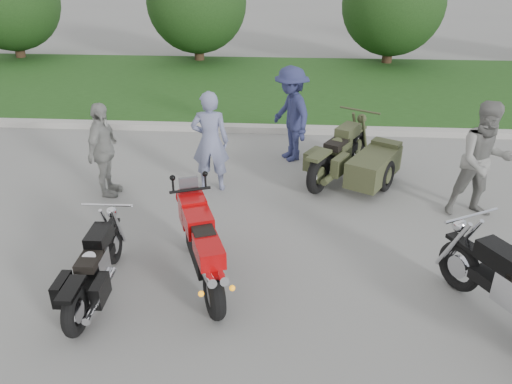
# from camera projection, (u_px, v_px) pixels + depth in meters

# --- Properties ---
(ground) EXTENTS (80.00, 80.00, 0.00)m
(ground) POSITION_uv_depth(u_px,v_px,m) (249.00, 281.00, 6.73)
(ground) COLOR gray
(ground) RESTS_ON ground
(curb) EXTENTS (60.00, 0.30, 0.15)m
(curb) POSITION_uv_depth(u_px,v_px,m) (270.00, 129.00, 12.06)
(curb) COLOR #B0ADA6
(curb) RESTS_ON ground
(grass_strip) EXTENTS (60.00, 8.00, 0.14)m
(grass_strip) POSITION_uv_depth(u_px,v_px,m) (275.00, 85.00, 15.76)
(grass_strip) COLOR #2A5D1F
(grass_strip) RESTS_ON ground
(tree_far_left) EXTENTS (3.60, 3.60, 4.00)m
(tree_far_left) POSITION_uv_depth(u_px,v_px,m) (10.00, 1.00, 18.43)
(tree_far_left) COLOR #3F2B1C
(tree_far_left) RESTS_ON ground
(tree_mid_left) EXTENTS (3.60, 3.60, 4.00)m
(tree_mid_left) POSITION_uv_depth(u_px,v_px,m) (197.00, 2.00, 17.99)
(tree_mid_left) COLOR #3F2B1C
(tree_mid_left) RESTS_ON ground
(tree_mid_right) EXTENTS (3.60, 3.60, 4.00)m
(tree_mid_right) POSITION_uv_depth(u_px,v_px,m) (393.00, 4.00, 17.56)
(tree_mid_right) COLOR #3F2B1C
(tree_mid_right) RESTS_ON ground
(sportbike_red) EXTENTS (0.92, 2.02, 1.00)m
(sportbike_red) POSITION_uv_depth(u_px,v_px,m) (202.00, 245.00, 6.45)
(sportbike_red) COLOR black
(sportbike_red) RESTS_ON ground
(cruiser_left) EXTENTS (0.36, 2.04, 0.78)m
(cruiser_left) POSITION_uv_depth(u_px,v_px,m) (94.00, 271.00, 6.26)
(cruiser_left) COLOR black
(cruiser_left) RESTS_ON ground
(cruiser_sidecar) EXTENTS (1.87, 2.29, 0.94)m
(cruiser_sidecar) POSITION_uv_depth(u_px,v_px,m) (358.00, 162.00, 9.30)
(cruiser_sidecar) COLOR black
(cruiser_sidecar) RESTS_ON ground
(person_stripe) EXTENTS (0.69, 0.47, 1.85)m
(person_stripe) POSITION_uv_depth(u_px,v_px,m) (210.00, 142.00, 8.89)
(person_stripe) COLOR slate
(person_stripe) RESTS_ON ground
(person_grey) EXTENTS (1.00, 0.80, 1.95)m
(person_grey) POSITION_uv_depth(u_px,v_px,m) (484.00, 161.00, 7.97)
(person_grey) COLOR gray
(person_grey) RESTS_ON ground
(person_denim) EXTENTS (1.22, 1.45, 1.95)m
(person_denim) POSITION_uv_depth(u_px,v_px,m) (291.00, 114.00, 10.15)
(person_denim) COLOR navy
(person_denim) RESTS_ON ground
(person_back) EXTENTS (0.50, 1.03, 1.70)m
(person_back) POSITION_uv_depth(u_px,v_px,m) (103.00, 150.00, 8.72)
(person_back) COLOR #969791
(person_back) RESTS_ON ground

